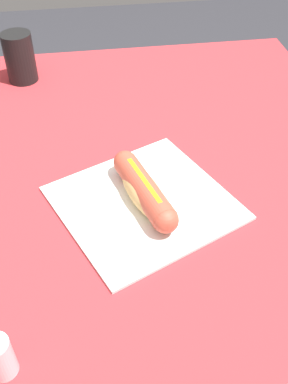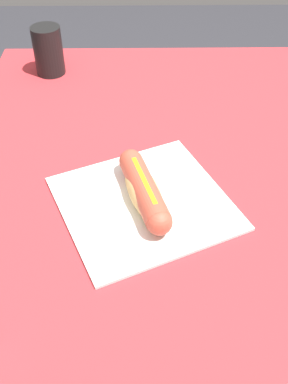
% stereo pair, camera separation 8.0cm
% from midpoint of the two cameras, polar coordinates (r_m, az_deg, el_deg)
% --- Properties ---
extents(ground_plane, '(6.00, 6.00, 0.00)m').
position_cam_midpoint_polar(ground_plane, '(1.47, 0.34, -22.30)').
color(ground_plane, '#2D2D33').
rests_on(ground_plane, ground).
extents(dining_table, '(1.23, 0.89, 0.76)m').
position_cam_midpoint_polar(dining_table, '(0.94, 0.50, -5.91)').
color(dining_table, brown).
rests_on(dining_table, ground).
extents(paper_wrapper, '(0.37, 0.38, 0.01)m').
position_cam_midpoint_polar(paper_wrapper, '(0.82, -2.80, -1.51)').
color(paper_wrapper, white).
rests_on(paper_wrapper, dining_table).
extents(hot_dog, '(0.20, 0.10, 0.05)m').
position_cam_midpoint_polar(hot_dog, '(0.80, -2.87, 0.09)').
color(hot_dog, '#DBB26B').
rests_on(hot_dog, paper_wrapper).
extents(drinking_cup, '(0.07, 0.07, 0.12)m').
position_cam_midpoint_polar(drinking_cup, '(1.21, -17.37, 15.88)').
color(drinking_cup, black).
rests_on(drinking_cup, dining_table).
extents(salt_shaker, '(0.04, 0.04, 0.07)m').
position_cam_midpoint_polar(salt_shaker, '(0.65, -21.39, -19.12)').
color(salt_shaker, silver).
rests_on(salt_shaker, dining_table).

